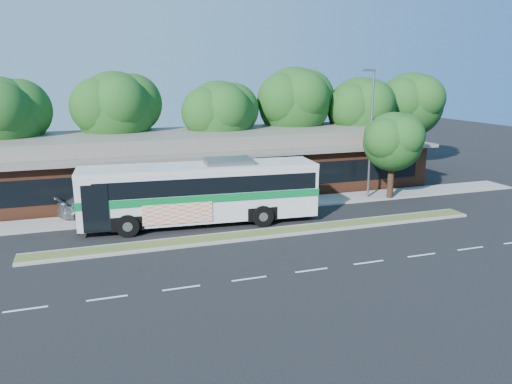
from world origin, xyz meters
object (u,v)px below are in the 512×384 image
at_px(sedan, 96,205).
at_px(lamp_post, 371,131).
at_px(sidewalk_tree, 396,140).
at_px(transit_bus, 201,188).

bearing_deg(sedan, lamp_post, -112.55).
height_order(lamp_post, sedan, lamp_post).
bearing_deg(sidewalk_tree, sedan, 173.34).
relative_size(sedan, sidewalk_tree, 0.76).
xyz_separation_m(transit_bus, sidewalk_tree, (14.40, 1.64, 2.06)).
height_order(lamp_post, transit_bus, lamp_post).
distance_m(transit_bus, sidewalk_tree, 14.64).
bearing_deg(sidewalk_tree, lamp_post, 161.82).
bearing_deg(transit_bus, sidewalk_tree, 10.75).
relative_size(transit_bus, sedan, 3.00).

